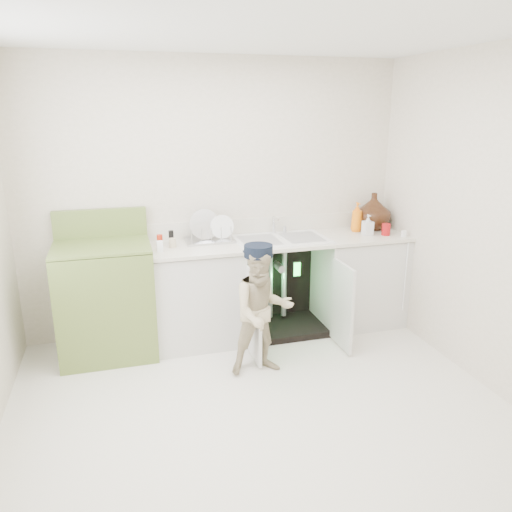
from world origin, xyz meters
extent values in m
plane|color=beige|center=(0.00, 0.00, 0.00)|extent=(3.50, 3.50, 0.00)
cube|color=beige|center=(0.00, 1.50, 1.25)|extent=(3.50, 2.50, 0.02)
cube|color=beige|center=(0.00, -1.50, 1.25)|extent=(3.50, 2.50, 0.02)
cube|color=beige|center=(1.75, 0.00, 1.25)|extent=(2.50, 3.00, 0.02)
plane|color=white|center=(0.00, 0.00, 2.50)|extent=(3.50, 3.50, 0.00)
cube|color=silver|center=(-0.25, 1.20, 0.43)|extent=(0.80, 0.60, 0.86)
cube|color=silver|center=(1.35, 1.20, 0.43)|extent=(0.80, 0.60, 0.86)
cube|color=black|center=(0.55, 1.47, 0.43)|extent=(0.80, 0.06, 0.86)
cube|color=black|center=(0.55, 1.20, 0.03)|extent=(0.80, 0.60, 0.06)
cylinder|color=gray|center=(0.48, 1.30, 0.45)|extent=(0.05, 0.05, 0.70)
cylinder|color=gray|center=(0.62, 1.30, 0.45)|extent=(0.05, 0.05, 0.70)
cylinder|color=gray|center=(0.55, 1.25, 0.62)|extent=(0.07, 0.18, 0.07)
cube|color=silver|center=(0.15, 0.70, 0.40)|extent=(0.03, 0.40, 0.76)
cube|color=silver|center=(0.95, 0.70, 0.40)|extent=(0.02, 0.40, 0.76)
cube|color=silver|center=(0.55, 1.20, 0.89)|extent=(2.44, 0.64, 0.03)
cube|color=silver|center=(0.55, 1.49, 0.98)|extent=(2.44, 0.02, 0.15)
cube|color=white|center=(0.55, 1.20, 0.90)|extent=(0.85, 0.55, 0.02)
cube|color=gray|center=(0.34, 1.20, 0.91)|extent=(0.34, 0.40, 0.01)
cube|color=gray|center=(0.76, 1.20, 0.91)|extent=(0.34, 0.40, 0.01)
cylinder|color=silver|center=(0.55, 1.42, 0.99)|extent=(0.03, 0.03, 0.17)
cylinder|color=silver|center=(0.55, 1.36, 1.06)|extent=(0.02, 0.14, 0.02)
cylinder|color=silver|center=(0.66, 1.42, 0.94)|extent=(0.04, 0.04, 0.06)
cylinder|color=white|center=(1.68, 0.89, 0.55)|extent=(0.01, 0.01, 0.70)
cube|color=white|center=(1.68, 0.98, 0.93)|extent=(0.04, 0.02, 0.06)
cube|color=silver|center=(-0.09, 1.32, 0.91)|extent=(0.44, 0.29, 0.02)
cylinder|color=silver|center=(-0.13, 1.34, 0.99)|extent=(0.27, 0.10, 0.26)
cylinder|color=white|center=(0.03, 1.32, 0.98)|extent=(0.21, 0.06, 0.21)
cylinder|color=silver|center=(-0.27, 1.22, 0.98)|extent=(0.01, 0.01, 0.13)
cylinder|color=silver|center=(-0.18, 1.22, 0.98)|extent=(0.01, 0.01, 0.13)
cylinder|color=silver|center=(-0.09, 1.22, 0.98)|extent=(0.01, 0.01, 0.13)
cylinder|color=silver|center=(0.00, 1.22, 0.98)|extent=(0.01, 0.01, 0.13)
cylinder|color=silver|center=(0.09, 1.22, 0.98)|extent=(0.01, 0.01, 0.13)
imported|color=#442013|center=(1.55, 1.34, 1.08)|extent=(0.34, 0.34, 0.36)
imported|color=orange|center=(1.35, 1.30, 1.04)|extent=(0.11, 0.11, 0.28)
imported|color=silver|center=(1.39, 1.14, 1.00)|extent=(0.09, 0.09, 0.19)
cylinder|color=#AC0E12|center=(1.55, 1.08, 0.96)|extent=(0.08, 0.08, 0.11)
cylinder|color=#B1240F|center=(-0.54, 1.28, 0.95)|extent=(0.05, 0.05, 0.10)
cylinder|color=beige|center=(-0.43, 1.20, 0.94)|extent=(0.06, 0.06, 0.08)
cylinder|color=black|center=(-0.43, 1.32, 0.96)|extent=(0.04, 0.04, 0.12)
cube|color=white|center=(-0.55, 1.10, 0.95)|extent=(0.05, 0.05, 0.09)
cube|color=olive|center=(-1.02, 1.18, 0.47)|extent=(0.78, 0.65, 0.95)
cube|color=olive|center=(-1.02, 1.18, 0.96)|extent=(0.78, 0.65, 0.02)
cube|color=olive|center=(-1.02, 1.46, 1.09)|extent=(0.78, 0.06, 0.25)
cylinder|color=black|center=(-1.22, 1.02, 0.96)|extent=(0.18, 0.18, 0.02)
cylinder|color=silver|center=(-1.22, 1.02, 0.97)|extent=(0.21, 0.21, 0.01)
cylinder|color=black|center=(-1.22, 1.33, 0.96)|extent=(0.18, 0.18, 0.02)
cylinder|color=silver|center=(-1.22, 1.33, 0.97)|extent=(0.21, 0.21, 0.01)
cylinder|color=black|center=(-0.83, 1.02, 0.96)|extent=(0.18, 0.18, 0.02)
cylinder|color=silver|center=(-0.83, 1.02, 0.97)|extent=(0.21, 0.21, 0.01)
cylinder|color=black|center=(-0.83, 1.33, 0.96)|extent=(0.18, 0.18, 0.02)
cylinder|color=silver|center=(-0.83, 1.33, 0.97)|extent=(0.21, 0.21, 0.01)
imported|color=beige|center=(0.16, 0.50, 0.52)|extent=(0.51, 0.40, 1.04)
cylinder|color=black|center=(0.16, 0.50, 1.01)|extent=(0.22, 0.22, 0.09)
cube|color=black|center=(0.16, 0.60, 0.98)|extent=(0.17, 0.09, 0.01)
cube|color=black|center=(0.58, 0.86, 0.72)|extent=(0.07, 0.01, 0.14)
cube|color=#26F23F|center=(0.58, 0.85, 0.72)|extent=(0.06, 0.00, 0.12)
camera|label=1|loc=(-0.88, -2.97, 2.06)|focal=35.00mm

